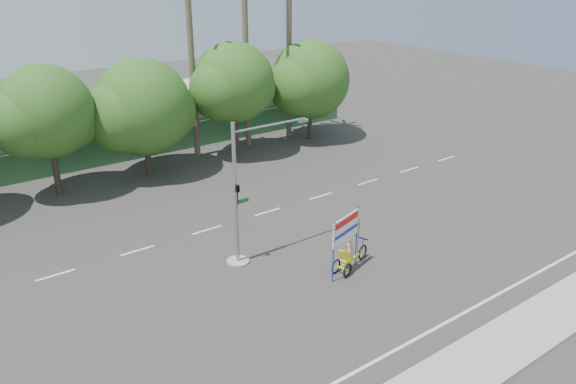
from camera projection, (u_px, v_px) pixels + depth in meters
ground at (331, 281)px, 25.64m from camera, size 120.00×120.00×0.00m
sidewalk_near at (467, 369)px, 20.04m from camera, size 50.00×2.40×0.12m
fence at (142, 145)px, 41.26m from camera, size 38.00×0.08×2.00m
building_right at (208, 107)px, 48.68m from camera, size 14.00×8.00×3.60m
tree_left at (46, 115)px, 33.25m from camera, size 6.66×5.60×8.07m
tree_center at (142, 110)px, 36.76m from camera, size 7.62×6.40×7.85m
tree_right at (234, 85)px, 40.29m from camera, size 6.90×5.80×8.36m
tree_far_right at (310, 82)px, 44.35m from camera, size 7.38×6.20×7.94m
palm_tall at (245, 7)px, 40.53m from camera, size 3.73×3.79×17.45m
palm_mid at (289, 19)px, 43.12m from camera, size 3.73×3.79×15.45m
palm_short at (190, 34)px, 38.68m from camera, size 3.73×3.79×14.45m
traffic_signal at (242, 206)px, 26.29m from camera, size 4.72×1.10×7.00m
trike_billboard at (348, 247)px, 26.11m from camera, size 3.03×1.24×3.08m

